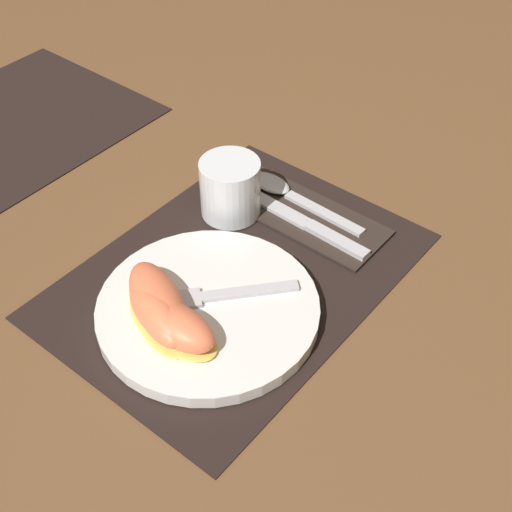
# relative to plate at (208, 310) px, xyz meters

# --- Properties ---
(ground_plane) EXTENTS (3.00, 3.00, 0.00)m
(ground_plane) POSITION_rel_plate_xyz_m (0.07, 0.02, -0.01)
(ground_plane) COLOR brown
(placemat) EXTENTS (0.42, 0.31, 0.00)m
(placemat) POSITION_rel_plate_xyz_m (0.07, 0.02, -0.01)
(placemat) COLOR black
(placemat) RESTS_ON ground_plane
(plate) EXTENTS (0.25, 0.25, 0.02)m
(plate) POSITION_rel_plate_xyz_m (0.00, 0.00, 0.00)
(plate) COLOR white
(plate) RESTS_ON placemat
(juice_glass) EXTENTS (0.08, 0.08, 0.08)m
(juice_glass) POSITION_rel_plate_xyz_m (0.15, 0.10, 0.03)
(juice_glass) COLOR silver
(juice_glass) RESTS_ON placemat
(napkin) EXTENTS (0.09, 0.23, 0.00)m
(napkin) POSITION_rel_plate_xyz_m (0.20, 0.02, -0.01)
(napkin) COLOR #2D231E
(napkin) RESTS_ON placemat
(knife) EXTENTS (0.02, 0.22, 0.01)m
(knife) POSITION_rel_plate_xyz_m (0.19, 0.01, -0.00)
(knife) COLOR #BCBCC1
(knife) RESTS_ON napkin
(spoon) EXTENTS (0.04, 0.18, 0.01)m
(spoon) POSITION_rel_plate_xyz_m (0.22, 0.06, -0.00)
(spoon) COLOR #BCBCC1
(spoon) RESTS_ON napkin
(fork) EXTENTS (0.15, 0.13, 0.00)m
(fork) POSITION_rel_plate_xyz_m (0.01, 0.01, 0.01)
(fork) COLOR #BCBCC1
(fork) RESTS_ON plate
(citrus_wedge_0) EXTENTS (0.11, 0.15, 0.04)m
(citrus_wedge_0) POSITION_rel_plate_xyz_m (-0.04, 0.03, 0.02)
(citrus_wedge_0) COLOR #F7C656
(citrus_wedge_0) RESTS_ON plate
(citrus_wedge_1) EXTENTS (0.07, 0.11, 0.04)m
(citrus_wedge_1) POSITION_rel_plate_xyz_m (-0.05, 0.01, 0.02)
(citrus_wedge_1) COLOR #F7C656
(citrus_wedge_1) RESTS_ON plate
(citrus_wedge_2) EXTENTS (0.05, 0.10, 0.04)m
(citrus_wedge_2) POSITION_rel_plate_xyz_m (-0.05, -0.01, 0.02)
(citrus_wedge_2) COLOR #F7C656
(citrus_wedge_2) RESTS_ON plate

